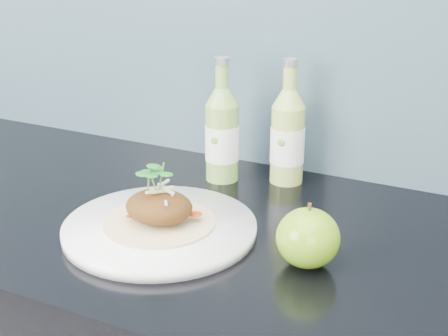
{
  "coord_description": "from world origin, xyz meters",
  "views": [
    {
      "loc": [
        0.36,
        0.91,
        1.34
      ],
      "look_at": [
        -0.03,
        1.69,
        1.0
      ],
      "focal_mm": 50.0,
      "sensor_mm": 36.0,
      "label": 1
    }
  ],
  "objects_px": {
    "dinner_plate": "(160,228)",
    "cider_bottle_left": "(222,135)",
    "green_apple": "(308,238)",
    "cider_bottle_right": "(288,137)"
  },
  "relations": [
    {
      "from": "dinner_plate",
      "to": "cider_bottle_left",
      "type": "bearing_deg",
      "value": 93.54
    },
    {
      "from": "green_apple",
      "to": "cider_bottle_left",
      "type": "bearing_deg",
      "value": 137.1
    },
    {
      "from": "dinner_plate",
      "to": "cider_bottle_right",
      "type": "distance_m",
      "value": 0.31
    },
    {
      "from": "dinner_plate",
      "to": "green_apple",
      "type": "xyz_separation_m",
      "value": [
        0.23,
        0.01,
        0.03
      ]
    },
    {
      "from": "green_apple",
      "to": "dinner_plate",
      "type": "bearing_deg",
      "value": -177.9
    },
    {
      "from": "dinner_plate",
      "to": "cider_bottle_left",
      "type": "relative_size",
      "value": 1.31
    },
    {
      "from": "green_apple",
      "to": "cider_bottle_right",
      "type": "height_order",
      "value": "cider_bottle_right"
    },
    {
      "from": "green_apple",
      "to": "cider_bottle_left",
      "type": "height_order",
      "value": "cider_bottle_left"
    },
    {
      "from": "dinner_plate",
      "to": "green_apple",
      "type": "height_order",
      "value": "green_apple"
    },
    {
      "from": "dinner_plate",
      "to": "cider_bottle_right",
      "type": "xyz_separation_m",
      "value": [
        0.1,
        0.28,
        0.08
      ]
    }
  ]
}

